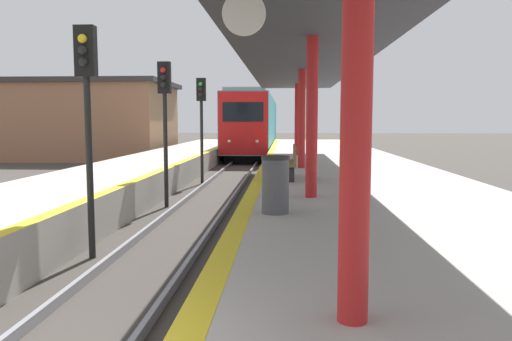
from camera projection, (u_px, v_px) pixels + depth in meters
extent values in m
cube|color=black|center=(255.00, 149.00, 39.32)|extent=(2.44, 20.39, 0.55)
cube|color=teal|center=(255.00, 123.00, 39.11)|extent=(2.87, 22.66, 3.65)
cube|color=red|center=(243.00, 123.00, 27.93)|extent=(2.81, 0.16, 3.58)
cube|color=black|center=(243.00, 112.00, 27.81)|extent=(2.29, 0.06, 1.10)
cube|color=gray|center=(255.00, 98.00, 38.91)|extent=(2.44, 21.53, 0.24)
sphere|color=white|center=(229.00, 141.00, 28.02)|extent=(0.18, 0.18, 0.18)
sphere|color=white|center=(257.00, 141.00, 27.93)|extent=(0.18, 0.18, 0.18)
cylinder|color=black|center=(90.00, 169.00, 9.07)|extent=(0.12, 0.12, 3.31)
cube|color=black|center=(86.00, 51.00, 8.86)|extent=(0.36, 0.20, 0.90)
sphere|color=yellow|center=(82.00, 39.00, 8.70)|extent=(0.16, 0.16, 0.16)
sphere|color=black|center=(83.00, 50.00, 8.73)|extent=(0.16, 0.16, 0.16)
sphere|color=black|center=(83.00, 62.00, 8.75)|extent=(0.16, 0.16, 0.16)
cylinder|color=black|center=(166.00, 151.00, 14.48)|extent=(0.12, 0.12, 3.31)
cube|color=black|center=(164.00, 78.00, 14.27)|extent=(0.36, 0.20, 0.90)
sphere|color=red|center=(163.00, 70.00, 14.12)|extent=(0.16, 0.16, 0.16)
sphere|color=black|center=(163.00, 77.00, 14.14)|extent=(0.16, 0.16, 0.16)
sphere|color=black|center=(163.00, 84.00, 14.16)|extent=(0.16, 0.16, 0.16)
cylinder|color=black|center=(202.00, 143.00, 19.90)|extent=(0.12, 0.12, 3.31)
cube|color=black|center=(201.00, 90.00, 19.69)|extent=(0.36, 0.20, 0.90)
sphere|color=green|center=(201.00, 84.00, 19.54)|extent=(0.16, 0.16, 0.16)
sphere|color=black|center=(201.00, 89.00, 19.56)|extent=(0.16, 0.16, 0.16)
sphere|color=black|center=(201.00, 95.00, 19.58)|extent=(0.16, 0.16, 0.16)
cylinder|color=red|center=(356.00, 113.00, 3.82)|extent=(0.24, 0.24, 3.30)
cylinder|color=red|center=(312.00, 118.00, 10.27)|extent=(0.24, 0.24, 3.30)
cylinder|color=red|center=(302.00, 119.00, 16.72)|extent=(0.24, 0.24, 3.30)
cylinder|color=red|center=(297.00, 119.00, 23.18)|extent=(0.24, 0.24, 3.30)
cube|color=#2D2D33|center=(306.00, 53.00, 13.32)|extent=(3.59, 25.98, 0.20)
cylinder|color=white|center=(244.00, 13.00, 6.33)|extent=(0.56, 0.04, 0.56)
cylinder|color=#4C4C51|center=(275.00, 186.00, 8.57)|extent=(0.47, 0.47, 0.93)
cylinder|color=#262626|center=(276.00, 158.00, 8.53)|extent=(0.49, 0.49, 0.06)
cube|color=brown|center=(288.00, 163.00, 13.66)|extent=(0.44, 1.85, 0.08)
cube|color=brown|center=(295.00, 153.00, 13.62)|extent=(0.06, 1.85, 0.44)
cube|color=#262628|center=(288.00, 175.00, 12.95)|extent=(0.35, 0.08, 0.40)
cube|color=#262628|center=(287.00, 169.00, 14.42)|extent=(0.35, 0.08, 0.40)
cube|color=#9E6B4C|center=(68.00, 123.00, 33.45)|extent=(13.21, 7.70, 4.82)
cube|color=#383333|center=(67.00, 84.00, 33.20)|extent=(13.87, 8.08, 0.30)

